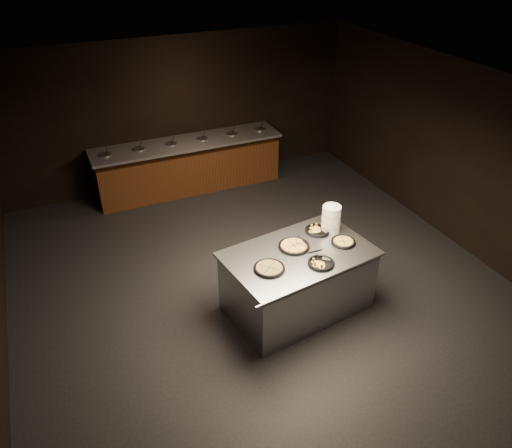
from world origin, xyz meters
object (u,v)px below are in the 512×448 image
(serving_counter, at_px, (297,282))
(plate_stack, at_px, (331,218))
(pan_veggie_whole, at_px, (269,268))
(pan_cheese_whole, at_px, (294,246))

(serving_counter, distance_m, plate_stack, 1.01)
(pan_veggie_whole, distance_m, pan_cheese_whole, 0.60)
(serving_counter, relative_size, pan_veggie_whole, 5.21)
(serving_counter, xyz_separation_m, plate_stack, (0.68, 0.33, 0.68))
(plate_stack, relative_size, pan_veggie_whole, 0.94)
(serving_counter, bearing_deg, pan_veggie_whole, -170.39)
(plate_stack, distance_m, pan_cheese_whole, 0.72)
(serving_counter, bearing_deg, plate_stack, 17.69)
(pan_veggie_whole, bearing_deg, plate_stack, 22.35)
(plate_stack, height_order, pan_cheese_whole, plate_stack)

